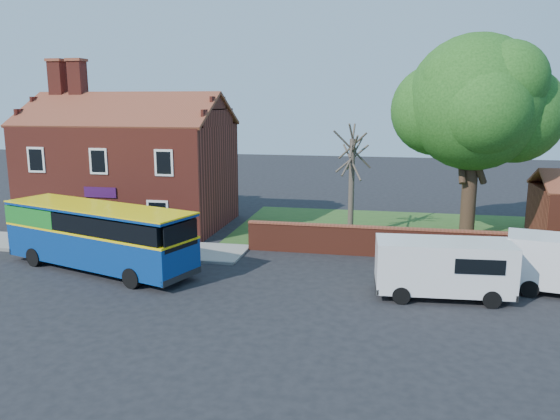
# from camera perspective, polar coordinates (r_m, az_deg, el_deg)

# --- Properties ---
(ground) EXTENTS (120.00, 120.00, 0.00)m
(ground) POSITION_cam_1_polar(r_m,az_deg,el_deg) (24.36, -12.08, -8.08)
(ground) COLOR black
(ground) RESTS_ON ground
(pavement) EXTENTS (18.00, 3.50, 0.12)m
(pavement) POSITION_cam_1_polar(r_m,az_deg,el_deg) (32.37, -19.46, -3.52)
(pavement) COLOR gray
(pavement) RESTS_ON ground
(kerb) EXTENTS (18.00, 0.15, 0.14)m
(kerb) POSITION_cam_1_polar(r_m,az_deg,el_deg) (30.94, -21.11, -4.29)
(kerb) COLOR slate
(kerb) RESTS_ON ground
(grass_strip) EXTENTS (26.00, 12.00, 0.04)m
(grass_strip) POSITION_cam_1_polar(r_m,az_deg,el_deg) (35.10, 17.05, -2.31)
(grass_strip) COLOR #426B28
(grass_strip) RESTS_ON ground
(shop_building) EXTENTS (12.30, 8.13, 10.50)m
(shop_building) POSITION_cam_1_polar(r_m,az_deg,el_deg) (36.70, -15.26, 3.76)
(shop_building) COLOR maroon
(shop_building) RESTS_ON ground
(boundary_wall) EXTENTS (22.00, 0.38, 1.60)m
(boundary_wall) POSITION_cam_1_polar(r_m,az_deg,el_deg) (29.12, 18.22, -3.52)
(boundary_wall) COLOR maroon
(boundary_wall) RESTS_ON ground
(bus) EXTENTS (10.54, 5.68, 3.12)m
(bus) POSITION_cam_1_polar(r_m,az_deg,el_deg) (27.63, -18.91, -2.30)
(bus) COLOR navy
(bus) RESTS_ON ground
(van_near) EXTENTS (5.58, 2.56, 2.39)m
(van_near) POSITION_cam_1_polar(r_m,az_deg,el_deg) (23.46, 16.73, -5.63)
(van_near) COLOR white
(van_near) RESTS_ON ground
(large_tree) EXTENTS (9.59, 7.59, 11.70)m
(large_tree) POSITION_cam_1_polar(r_m,az_deg,el_deg) (33.17, 19.81, 10.09)
(large_tree) COLOR black
(large_tree) RESTS_ON ground
(bare_tree) EXTENTS (2.39, 2.85, 6.38)m
(bare_tree) POSITION_cam_1_polar(r_m,az_deg,el_deg) (32.41, 7.48, 2.86)
(bare_tree) COLOR #4C4238
(bare_tree) RESTS_ON ground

